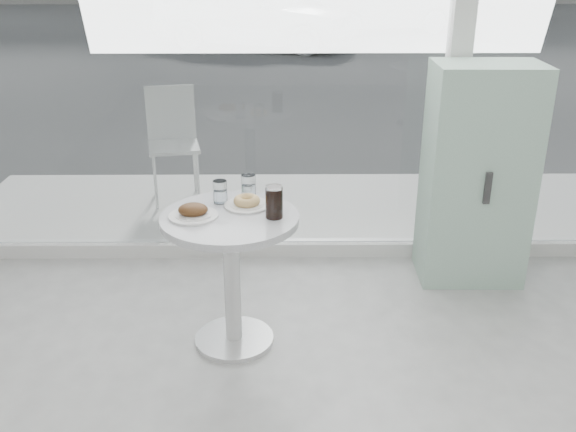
{
  "coord_description": "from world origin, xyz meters",
  "views": [
    {
      "loc": [
        -0.23,
        -1.15,
        2.06
      ],
      "look_at": [
        -0.2,
        1.7,
        0.85
      ],
      "focal_mm": 40.0,
      "sensor_mm": 36.0,
      "label": 1
    }
  ],
  "objects_px": {
    "main_table": "(231,253)",
    "car_white": "(254,12)",
    "water_tumbler_b": "(248,187)",
    "plate_fritter": "(194,212)",
    "plate_donut": "(247,203)",
    "mint_cabinet": "(477,176)",
    "cola_glass": "(274,202)",
    "patio_chair": "(173,136)",
    "water_tumbler_a": "(220,193)",
    "car_silver": "(383,7)"
  },
  "relations": [
    {
      "from": "main_table",
      "to": "car_white",
      "type": "relative_size",
      "value": 0.18
    },
    {
      "from": "water_tumbler_b",
      "to": "plate_fritter",
      "type": "bearing_deg",
      "value": -134.11
    },
    {
      "from": "main_table",
      "to": "plate_donut",
      "type": "xyz_separation_m",
      "value": [
        0.08,
        0.12,
        0.24
      ]
    },
    {
      "from": "mint_cabinet",
      "to": "cola_glass",
      "type": "distance_m",
      "value": 1.52
    },
    {
      "from": "patio_chair",
      "to": "plate_donut",
      "type": "relative_size",
      "value": 3.85
    },
    {
      "from": "mint_cabinet",
      "to": "cola_glass",
      "type": "relative_size",
      "value": 8.27
    },
    {
      "from": "main_table",
      "to": "water_tumbler_b",
      "type": "bearing_deg",
      "value": 71.51
    },
    {
      "from": "main_table",
      "to": "patio_chair",
      "type": "distance_m",
      "value": 2.23
    },
    {
      "from": "water_tumbler_a",
      "to": "water_tumbler_b",
      "type": "xyz_separation_m",
      "value": [
        0.15,
        0.08,
        0.0
      ]
    },
    {
      "from": "plate_fritter",
      "to": "water_tumbler_b",
      "type": "relative_size",
      "value": 1.97
    },
    {
      "from": "water_tumbler_b",
      "to": "cola_glass",
      "type": "bearing_deg",
      "value": -63.3
    },
    {
      "from": "plate_donut",
      "to": "cola_glass",
      "type": "relative_size",
      "value": 1.42
    },
    {
      "from": "mint_cabinet",
      "to": "water_tumbler_b",
      "type": "height_order",
      "value": "mint_cabinet"
    },
    {
      "from": "plate_donut",
      "to": "cola_glass",
      "type": "height_order",
      "value": "cola_glass"
    },
    {
      "from": "mint_cabinet",
      "to": "water_tumbler_b",
      "type": "bearing_deg",
      "value": -158.56
    },
    {
      "from": "mint_cabinet",
      "to": "water_tumbler_a",
      "type": "distance_m",
      "value": 1.69
    },
    {
      "from": "plate_donut",
      "to": "water_tumbler_a",
      "type": "bearing_deg",
      "value": 158.31
    },
    {
      "from": "mint_cabinet",
      "to": "patio_chair",
      "type": "bearing_deg",
      "value": 148.99
    },
    {
      "from": "patio_chair",
      "to": "plate_donut",
      "type": "xyz_separation_m",
      "value": [
        0.72,
        -2.01,
        0.21
      ]
    },
    {
      "from": "car_silver",
      "to": "plate_donut",
      "type": "bearing_deg",
      "value": 150.44
    },
    {
      "from": "patio_chair",
      "to": "cola_glass",
      "type": "relative_size",
      "value": 5.49
    },
    {
      "from": "main_table",
      "to": "car_silver",
      "type": "xyz_separation_m",
      "value": [
        2.77,
        13.49,
        0.08
      ]
    },
    {
      "from": "car_silver",
      "to": "plate_donut",
      "type": "relative_size",
      "value": 15.85
    },
    {
      "from": "patio_chair",
      "to": "car_silver",
      "type": "xyz_separation_m",
      "value": [
        3.41,
        11.35,
        0.05
      ]
    },
    {
      "from": "patio_chair",
      "to": "plate_donut",
      "type": "height_order",
      "value": "patio_chair"
    },
    {
      "from": "car_white",
      "to": "car_silver",
      "type": "distance_m",
      "value": 3.89
    },
    {
      "from": "mint_cabinet",
      "to": "car_white",
      "type": "xyz_separation_m",
      "value": [
        -1.84,
        10.35,
        0.02
      ]
    },
    {
      "from": "main_table",
      "to": "plate_donut",
      "type": "relative_size",
      "value": 3.17
    },
    {
      "from": "plate_fritter",
      "to": "water_tumbler_a",
      "type": "xyz_separation_m",
      "value": [
        0.12,
        0.2,
        0.03
      ]
    },
    {
      "from": "car_silver",
      "to": "water_tumbler_a",
      "type": "relative_size",
      "value": 31.16
    },
    {
      "from": "main_table",
      "to": "plate_fritter",
      "type": "relative_size",
      "value": 3.04
    },
    {
      "from": "patio_chair",
      "to": "water_tumbler_a",
      "type": "relative_size",
      "value": 7.58
    },
    {
      "from": "car_white",
      "to": "plate_donut",
      "type": "bearing_deg",
      "value": -158.41
    },
    {
      "from": "water_tumbler_b",
      "to": "main_table",
      "type": "bearing_deg",
      "value": -108.49
    },
    {
      "from": "cola_glass",
      "to": "water_tumbler_b",
      "type": "bearing_deg",
      "value": 116.7
    },
    {
      "from": "patio_chair",
      "to": "plate_fritter",
      "type": "height_order",
      "value": "patio_chair"
    },
    {
      "from": "water_tumbler_b",
      "to": "car_silver",
      "type": "bearing_deg",
      "value": 78.54
    },
    {
      "from": "cola_glass",
      "to": "water_tumbler_a",
      "type": "bearing_deg",
      "value": 144.44
    },
    {
      "from": "main_table",
      "to": "water_tumbler_b",
      "type": "height_order",
      "value": "water_tumbler_b"
    },
    {
      "from": "car_white",
      "to": "patio_chair",
      "type": "bearing_deg",
      "value": -162.54
    },
    {
      "from": "patio_chair",
      "to": "plate_donut",
      "type": "bearing_deg",
      "value": -81.94
    },
    {
      "from": "patio_chair",
      "to": "water_tumbler_a",
      "type": "distance_m",
      "value": 2.05
    },
    {
      "from": "patio_chair",
      "to": "water_tumbler_a",
      "type": "bearing_deg",
      "value": -85.24
    },
    {
      "from": "water_tumbler_a",
      "to": "mint_cabinet",
      "type": "bearing_deg",
      "value": 21.03
    },
    {
      "from": "car_silver",
      "to": "plate_fritter",
      "type": "height_order",
      "value": "car_silver"
    },
    {
      "from": "plate_fritter",
      "to": "cola_glass",
      "type": "distance_m",
      "value": 0.42
    },
    {
      "from": "mint_cabinet",
      "to": "patio_chair",
      "type": "xyz_separation_m",
      "value": [
        -2.15,
        1.35,
        -0.12
      ]
    },
    {
      "from": "water_tumbler_a",
      "to": "water_tumbler_b",
      "type": "relative_size",
      "value": 0.96
    },
    {
      "from": "car_silver",
      "to": "cola_glass",
      "type": "distance_m",
      "value": 13.75
    },
    {
      "from": "plate_fritter",
      "to": "water_tumbler_a",
      "type": "distance_m",
      "value": 0.23
    }
  ]
}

